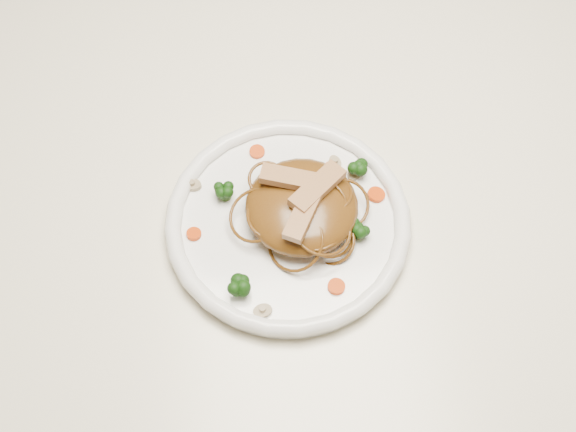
{
  "coord_description": "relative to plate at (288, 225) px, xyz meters",
  "views": [
    {
      "loc": [
        -0.12,
        -0.51,
        1.54
      ],
      "look_at": [
        -0.08,
        -0.08,
        0.78
      ],
      "focal_mm": 46.29,
      "sensor_mm": 36.0,
      "label": 1
    }
  ],
  "objects": [
    {
      "name": "broccoli_1",
      "position": [
        -0.07,
        0.04,
        0.02
      ],
      "size": [
        0.03,
        0.03,
        0.03
      ],
      "primitive_type": null,
      "rotation": [
        0.0,
        0.0,
        0.04
      ],
      "color": "#10390B",
      "rests_on": "plate"
    },
    {
      "name": "carrot_1",
      "position": [
        -0.11,
        -0.01,
        0.01
      ],
      "size": [
        0.02,
        0.02,
        0.0
      ],
      "primitive_type": "cylinder",
      "rotation": [
        0.0,
        0.0,
        0.36
      ],
      "color": "#CC3C07",
      "rests_on": "plate"
    },
    {
      "name": "carrot_2",
      "position": [
        0.11,
        0.03,
        0.01
      ],
      "size": [
        0.03,
        0.03,
        0.0
      ],
      "primitive_type": "cylinder",
      "rotation": [
        0.0,
        0.0,
        -0.44
      ],
      "color": "#CC3C07",
      "rests_on": "plate"
    },
    {
      "name": "carrot_0",
      "position": [
        0.06,
        0.07,
        0.01
      ],
      "size": [
        0.02,
        0.02,
        0.0
      ],
      "primitive_type": "cylinder",
      "rotation": [
        0.0,
        0.0,
        0.04
      ],
      "color": "#CC3C07",
      "rests_on": "plate"
    },
    {
      "name": "mushroom_0",
      "position": [
        -0.04,
        -0.11,
        0.01
      ],
      "size": [
        0.02,
        0.02,
        0.01
      ],
      "primitive_type": "cylinder",
      "rotation": [
        0.0,
        0.0,
        0.14
      ],
      "color": "tan",
      "rests_on": "plate"
    },
    {
      "name": "chicken_a",
      "position": [
        0.04,
        0.01,
        0.06
      ],
      "size": [
        0.07,
        0.07,
        0.01
      ],
      "primitive_type": "cube",
      "rotation": [
        0.0,
        0.0,
        0.76
      ],
      "color": "tan",
      "rests_on": "noodle_mound"
    },
    {
      "name": "broccoli_3",
      "position": [
        0.08,
        -0.03,
        0.02
      ],
      "size": [
        0.02,
        0.02,
        0.03
      ],
      "primitive_type": null,
      "rotation": [
        0.0,
        0.0,
        -0.05
      ],
      "color": "#10390B",
      "rests_on": "plate"
    },
    {
      "name": "noodle_mound",
      "position": [
        0.02,
        0.01,
        0.03
      ],
      "size": [
        0.15,
        0.15,
        0.04
      ],
      "primitive_type": "ellipsoid",
      "rotation": [
        0.0,
        0.0,
        0.11
      ],
      "color": "brown",
      "rests_on": "plate"
    },
    {
      "name": "plate",
      "position": [
        0.0,
        0.0,
        0.0
      ],
      "size": [
        0.38,
        0.38,
        0.02
      ],
      "primitive_type": "cylinder",
      "rotation": [
        0.0,
        0.0,
        0.4
      ],
      "color": "white",
      "rests_on": "table"
    },
    {
      "name": "mushroom_2",
      "position": [
        -0.11,
        0.06,
        0.01
      ],
      "size": [
        0.03,
        0.03,
        0.01
      ],
      "primitive_type": "cylinder",
      "rotation": [
        0.0,
        0.0,
        -0.29
      ],
      "color": "tan",
      "rests_on": "plate"
    },
    {
      "name": "broccoli_0",
      "position": [
        0.09,
        0.06,
        0.02
      ],
      "size": [
        0.03,
        0.03,
        0.03
      ],
      "primitive_type": null,
      "rotation": [
        0.0,
        0.0,
        0.27
      ],
      "color": "#10390B",
      "rests_on": "plate"
    },
    {
      "name": "chicken_b",
      "position": [
        0.01,
        0.03,
        0.06
      ],
      "size": [
        0.08,
        0.04,
        0.01
      ],
      "primitive_type": "cube",
      "rotation": [
        0.0,
        0.0,
        2.83
      ],
      "color": "tan",
      "rests_on": "noodle_mound"
    },
    {
      "name": "carrot_3",
      "position": [
        -0.03,
        0.1,
        0.01
      ],
      "size": [
        0.02,
        0.02,
        0.0
      ],
      "primitive_type": "cylinder",
      "rotation": [
        0.0,
        0.0,
        -0.15
      ],
      "color": "#CC3C07",
      "rests_on": "plate"
    },
    {
      "name": "ground",
      "position": [
        0.08,
        0.08,
        -0.76
      ],
      "size": [
        4.0,
        4.0,
        0.0
      ],
      "primitive_type": "plane",
      "color": "brown",
      "rests_on": "ground"
    },
    {
      "name": "mushroom_3",
      "position": [
        0.07,
        0.08,
        0.01
      ],
      "size": [
        0.03,
        0.03,
        0.01
      ],
      "primitive_type": "cylinder",
      "rotation": [
        0.0,
        0.0,
        1.84
      ],
      "color": "tan",
      "rests_on": "plate"
    },
    {
      "name": "mushroom_1",
      "position": [
        0.09,
        0.06,
        0.01
      ],
      "size": [
        0.04,
        0.04,
        0.01
      ],
      "primitive_type": "cylinder",
      "rotation": [
        0.0,
        0.0,
        0.86
      ],
      "color": "tan",
      "rests_on": "plate"
    },
    {
      "name": "table",
      "position": [
        0.08,
        0.08,
        -0.11
      ],
      "size": [
        1.2,
        0.8,
        0.75
      ],
      "color": "#F2E9CD",
      "rests_on": "ground"
    },
    {
      "name": "carrot_4",
      "position": [
        0.05,
        -0.09,
        0.01
      ],
      "size": [
        0.03,
        0.03,
        0.0
      ],
      "primitive_type": "cylinder",
      "rotation": [
        0.0,
        0.0,
        -0.39
      ],
      "color": "#CC3C07",
      "rests_on": "plate"
    },
    {
      "name": "broccoli_2",
      "position": [
        -0.06,
        -0.08,
        0.02
      ],
      "size": [
        0.03,
        0.03,
        0.03
      ],
      "primitive_type": null,
      "rotation": [
        0.0,
        0.0,
        -0.06
      ],
      "color": "#10390B",
      "rests_on": "plate"
    },
    {
      "name": "chicken_c",
      "position": [
        0.02,
        -0.02,
        0.06
      ],
      "size": [
        0.05,
        0.07,
        0.01
      ],
      "primitive_type": "cube",
      "rotation": [
        0.0,
        0.0,
        4.22
      ],
      "color": "tan",
      "rests_on": "noodle_mound"
    }
  ]
}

